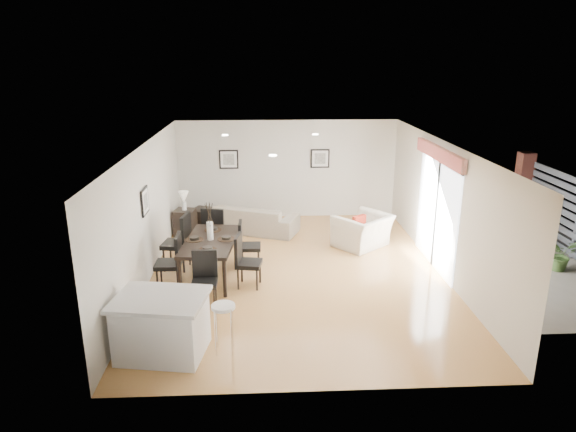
{
  "coord_description": "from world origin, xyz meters",
  "views": [
    {
      "loc": [
        -0.69,
        -9.89,
        4.32
      ],
      "look_at": [
        -0.16,
        0.4,
        1.12
      ],
      "focal_mm": 32.0,
      "sensor_mm": 36.0,
      "label": 1
    }
  ],
  "objects_px": {
    "armchair": "(363,231)",
    "dining_chair_wfar": "(180,239)",
    "dining_chair_head": "(205,275)",
    "kitchen_island": "(162,325)",
    "dining_chair_wnear": "(173,258)",
    "dining_chair_efar": "(246,242)",
    "dining_table": "(211,243)",
    "dining_chair_enear": "(244,258)",
    "coffee_table": "(210,217)",
    "sofa": "(252,218)",
    "side_table": "(185,222)",
    "bar_stool": "(223,312)",
    "dining_chair_foot": "(215,229)"
  },
  "relations": [
    {
      "from": "dining_chair_wfar",
      "to": "dining_chair_enear",
      "type": "xyz_separation_m",
      "value": [
        1.36,
        -0.94,
        -0.09
      ]
    },
    {
      "from": "dining_chair_head",
      "to": "kitchen_island",
      "type": "height_order",
      "value": "dining_chair_head"
    },
    {
      "from": "dining_chair_wfar",
      "to": "kitchen_island",
      "type": "height_order",
      "value": "dining_chair_wfar"
    },
    {
      "from": "armchair",
      "to": "dining_chair_enear",
      "type": "xyz_separation_m",
      "value": [
        -2.72,
        -2.07,
        0.2
      ]
    },
    {
      "from": "coffee_table",
      "to": "dining_chair_efar",
      "type": "bearing_deg",
      "value": -48.63
    },
    {
      "from": "sofa",
      "to": "armchair",
      "type": "bearing_deg",
      "value": 176.27
    },
    {
      "from": "dining_table",
      "to": "dining_chair_enear",
      "type": "distance_m",
      "value": 0.85
    },
    {
      "from": "sofa",
      "to": "dining_chair_foot",
      "type": "bearing_deg",
      "value": 85.79
    },
    {
      "from": "coffee_table",
      "to": "dining_chair_wfar",
      "type": "bearing_deg",
      "value": -73.54
    },
    {
      "from": "dining_chair_efar",
      "to": "dining_chair_foot",
      "type": "relative_size",
      "value": 0.89
    },
    {
      "from": "dining_chair_wnear",
      "to": "side_table",
      "type": "relative_size",
      "value": 1.66
    },
    {
      "from": "dining_table",
      "to": "dining_chair_wnear",
      "type": "bearing_deg",
      "value": -139.09
    },
    {
      "from": "coffee_table",
      "to": "dining_chair_wnear",
      "type": "bearing_deg",
      "value": -72.3
    },
    {
      "from": "kitchen_island",
      "to": "armchair",
      "type": "bearing_deg",
      "value": 57.91
    },
    {
      "from": "armchair",
      "to": "dining_chair_wfar",
      "type": "relative_size",
      "value": 0.99
    },
    {
      "from": "coffee_table",
      "to": "sofa",
      "type": "bearing_deg",
      "value": -8.62
    },
    {
      "from": "kitchen_island",
      "to": "bar_stool",
      "type": "relative_size",
      "value": 1.89
    },
    {
      "from": "sofa",
      "to": "dining_chair_efar",
      "type": "relative_size",
      "value": 2.32
    },
    {
      "from": "sofa",
      "to": "side_table",
      "type": "relative_size",
      "value": 3.58
    },
    {
      "from": "armchair",
      "to": "dining_chair_efar",
      "type": "height_order",
      "value": "dining_chair_efar"
    },
    {
      "from": "side_table",
      "to": "bar_stool",
      "type": "xyz_separation_m",
      "value": [
        1.35,
        -5.48,
        0.35
      ]
    },
    {
      "from": "armchair",
      "to": "dining_chair_efar",
      "type": "xyz_separation_m",
      "value": [
        -2.72,
        -1.11,
        0.18
      ]
    },
    {
      "from": "dining_table",
      "to": "kitchen_island",
      "type": "distance_m",
      "value": 2.88
    },
    {
      "from": "kitchen_island",
      "to": "dining_chair_foot",
      "type": "bearing_deg",
      "value": 92.76
    },
    {
      "from": "sofa",
      "to": "side_table",
      "type": "bearing_deg",
      "value": 28.12
    },
    {
      "from": "dining_chair_enear",
      "to": "dining_chair_foot",
      "type": "bearing_deg",
      "value": 32.45
    },
    {
      "from": "dining_table",
      "to": "bar_stool",
      "type": "xyz_separation_m",
      "value": [
        0.45,
        -2.83,
        -0.05
      ]
    },
    {
      "from": "side_table",
      "to": "dining_table",
      "type": "bearing_deg",
      "value": -71.26
    },
    {
      "from": "armchair",
      "to": "kitchen_island",
      "type": "xyz_separation_m",
      "value": [
        -3.89,
        -4.43,
        0.09
      ]
    },
    {
      "from": "dining_chair_efar",
      "to": "bar_stool",
      "type": "height_order",
      "value": "dining_chair_efar"
    },
    {
      "from": "armchair",
      "to": "dining_chair_enear",
      "type": "height_order",
      "value": "dining_chair_enear"
    },
    {
      "from": "dining_chair_enear",
      "to": "dining_chair_head",
      "type": "relative_size",
      "value": 1.04
    },
    {
      "from": "bar_stool",
      "to": "dining_chair_foot",
      "type": "bearing_deg",
      "value": 96.7
    },
    {
      "from": "dining_chair_wfar",
      "to": "dining_chair_head",
      "type": "height_order",
      "value": "dining_chair_wfar"
    },
    {
      "from": "sofa",
      "to": "dining_chair_enear",
      "type": "height_order",
      "value": "dining_chair_enear"
    },
    {
      "from": "armchair",
      "to": "dining_chair_wfar",
      "type": "bearing_deg",
      "value": -24.65
    },
    {
      "from": "dining_chair_efar",
      "to": "coffee_table",
      "type": "bearing_deg",
      "value": 19.9
    },
    {
      "from": "dining_chair_foot",
      "to": "kitchen_island",
      "type": "relative_size",
      "value": 0.77
    },
    {
      "from": "dining_chair_foot",
      "to": "bar_stool",
      "type": "bearing_deg",
      "value": 109.68
    },
    {
      "from": "dining_chair_wnear",
      "to": "coffee_table",
      "type": "height_order",
      "value": "dining_chair_wnear"
    },
    {
      "from": "kitchen_island",
      "to": "dining_chair_wnear",
      "type": "bearing_deg",
      "value": 104.25
    },
    {
      "from": "dining_chair_wfar",
      "to": "dining_chair_efar",
      "type": "xyz_separation_m",
      "value": [
        1.36,
        0.02,
        -0.11
      ]
    },
    {
      "from": "dining_chair_enear",
      "to": "dining_chair_efar",
      "type": "height_order",
      "value": "dining_chair_enear"
    },
    {
      "from": "side_table",
      "to": "sofa",
      "type": "bearing_deg",
      "value": 6.53
    },
    {
      "from": "dining_chair_head",
      "to": "dining_chair_wnear",
      "type": "bearing_deg",
      "value": 133.0
    },
    {
      "from": "coffee_table",
      "to": "armchair",
      "type": "bearing_deg",
      "value": -4.84
    },
    {
      "from": "dining_chair_enear",
      "to": "kitchen_island",
      "type": "relative_size",
      "value": 0.71
    },
    {
      "from": "dining_chair_foot",
      "to": "sofa",
      "type": "bearing_deg",
      "value": -102.82
    },
    {
      "from": "dining_table",
      "to": "dining_chair_head",
      "type": "xyz_separation_m",
      "value": [
        -0.0,
        -1.21,
        -0.16
      ]
    },
    {
      "from": "armchair",
      "to": "dining_chair_wnear",
      "type": "distance_m",
      "value": 4.6
    }
  ]
}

